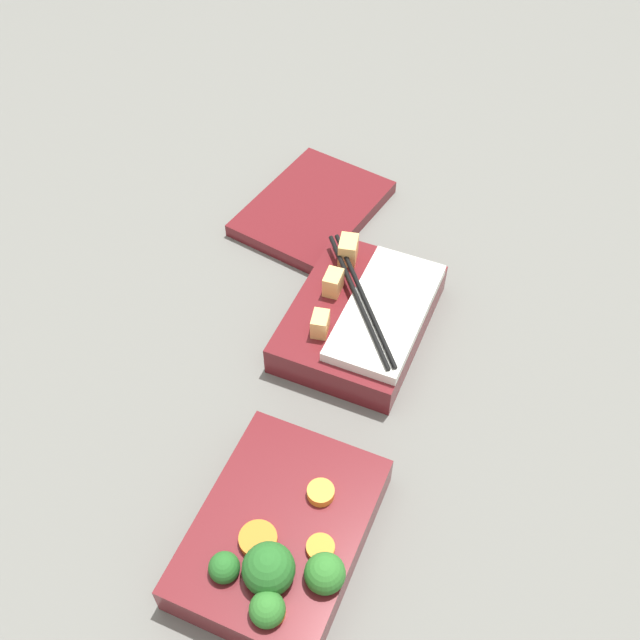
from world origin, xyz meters
name	(u,v)px	position (x,y,z in m)	size (l,w,h in m)	color
ground_plane	(326,427)	(0.00, 0.00, 0.00)	(3.00, 3.00, 0.00)	slate
bento_tray_vegetable	(281,538)	(-0.13, -0.01, 0.02)	(0.19, 0.14, 0.07)	maroon
bento_tray_rice	(362,316)	(0.13, 0.01, 0.02)	(0.19, 0.14, 0.06)	maroon
bento_lid	(313,208)	(0.29, 0.14, 0.01)	(0.19, 0.13, 0.02)	maroon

